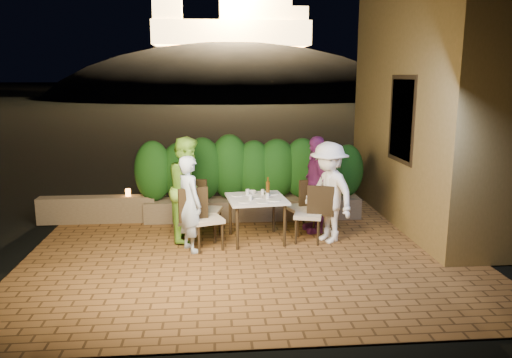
{
  "coord_description": "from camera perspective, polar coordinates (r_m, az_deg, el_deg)",
  "views": [
    {
      "loc": [
        -0.56,
        -7.15,
        2.77
      ],
      "look_at": [
        0.15,
        1.06,
        1.05
      ],
      "focal_mm": 35.0,
      "sensor_mm": 36.0,
      "label": 1
    }
  ],
  "objects": [
    {
      "name": "chair_left_back",
      "position": [
        8.58,
        -5.75,
        -3.46
      ],
      "size": [
        0.58,
        0.58,
        1.04
      ],
      "primitive_type": null,
      "rotation": [
        0.0,
        0.0,
        -0.23
      ],
      "color": "black",
      "rests_on": "ground"
    },
    {
      "name": "glass_sw",
      "position": [
        8.55,
        -0.98,
        -1.51
      ],
      "size": [
        0.06,
        0.06,
        0.11
      ],
      "primitive_type": "cylinder",
      "color": "silver",
      "rests_on": "dining_table"
    },
    {
      "name": "window_frame",
      "position": [
        9.31,
        16.43,
        6.57
      ],
      "size": [
        0.06,
        1.15,
        1.55
      ],
      "primitive_type": "cube",
      "color": "black",
      "rests_on": "building_wall"
    },
    {
      "name": "diner_blue",
      "position": [
        7.97,
        -7.56,
        -2.82
      ],
      "size": [
        0.6,
        0.67,
        1.55
      ],
      "primitive_type": "imported",
      "rotation": [
        0.0,
        0.0,
        2.07
      ],
      "color": "silver",
      "rests_on": "ground"
    },
    {
      "name": "fortress",
      "position": [
        67.64,
        -2.85,
        18.33
      ],
      "size": [
        26.0,
        8.0,
        8.0
      ],
      "primitive_type": null,
      "color": "#FFCC7A",
      "rests_on": "hill"
    },
    {
      "name": "glass_nw",
      "position": [
        8.22,
        -0.64,
        -2.09
      ],
      "size": [
        0.06,
        0.06,
        0.1
      ],
      "primitive_type": "cylinder",
      "color": "silver",
      "rests_on": "dining_table"
    },
    {
      "name": "planter",
      "position": [
        9.82,
        -0.3,
        -3.38
      ],
      "size": [
        4.2,
        0.55,
        0.4
      ],
      "primitive_type": "cube",
      "color": "brown",
      "rests_on": "ground"
    },
    {
      "name": "chair_right_back",
      "position": [
        8.92,
        5.06,
        -3.16
      ],
      "size": [
        0.56,
        0.56,
        0.95
      ],
      "primitive_type": null,
      "rotation": [
        0.0,
        0.0,
        3.48
      ],
      "color": "black",
      "rests_on": "ground"
    },
    {
      "name": "hill",
      "position": [
        67.54,
        -2.72,
        6.02
      ],
      "size": [
        52.0,
        40.0,
        22.0
      ],
      "primitive_type": "ellipsoid",
      "color": "black",
      "rests_on": "ground"
    },
    {
      "name": "diner_green",
      "position": [
        8.52,
        -7.73,
        -1.1
      ],
      "size": [
        0.73,
        0.91,
        1.77
      ],
      "primitive_type": "imported",
      "rotation": [
        0.0,
        0.0,
        1.5
      ],
      "color": "#8FDA44",
      "rests_on": "ground"
    },
    {
      "name": "glass_se",
      "position": [
        8.57,
        0.78,
        -1.51
      ],
      "size": [
        0.06,
        0.06,
        0.1
      ],
      "primitive_type": "cylinder",
      "color": "silver",
      "rests_on": "dining_table"
    },
    {
      "name": "diner_white",
      "position": [
        8.42,
        8.29,
        -1.53
      ],
      "size": [
        1.06,
        1.26,
        1.69
      ],
      "primitive_type": "imported",
      "rotation": [
        0.0,
        0.0,
        -1.09
      ],
      "color": "white",
      "rests_on": "ground"
    },
    {
      "name": "plate_front",
      "position": [
        8.08,
        0.76,
        -2.65
      ],
      "size": [
        0.2,
        0.2,
        0.01
      ],
      "primitive_type": "cylinder",
      "color": "white",
      "rests_on": "dining_table"
    },
    {
      "name": "plate_centre",
      "position": [
        8.39,
        0.1,
        -2.1
      ],
      "size": [
        0.2,
        0.2,
        0.01
      ],
      "primitive_type": "cylinder",
      "color": "white",
      "rests_on": "dining_table"
    },
    {
      "name": "hedge",
      "position": [
        9.65,
        -0.31,
        0.92
      ],
      "size": [
        4.0,
        0.7,
        1.1
      ],
      "primitive_type": null,
      "color": "#154111",
      "rests_on": "planter"
    },
    {
      "name": "window_pane",
      "position": [
        9.32,
        16.49,
        6.57
      ],
      "size": [
        0.08,
        1.0,
        1.4
      ],
      "primitive_type": "cube",
      "color": "black",
      "rests_on": "building_wall"
    },
    {
      "name": "plate_sw",
      "position": [
        8.54,
        -2.17,
        -1.87
      ],
      "size": [
        0.2,
        0.2,
        0.01
      ],
      "primitive_type": "cylinder",
      "color": "white",
      "rests_on": "dining_table"
    },
    {
      "name": "ground",
      "position": [
        7.69,
        -0.41,
        -9.47
      ],
      "size": [
        400.0,
        400.0,
        0.0
      ],
      "primitive_type": "plane",
      "color": "black",
      "rests_on": "ground"
    },
    {
      "name": "chair_right_front",
      "position": [
        8.45,
        5.97,
        -3.96
      ],
      "size": [
        0.55,
        0.55,
        0.97
      ],
      "primitive_type": null,
      "rotation": [
        0.0,
        0.0,
        2.88
      ],
      "color": "black",
      "rests_on": "ground"
    },
    {
      "name": "parapet_lamp",
      "position": [
        9.84,
        -14.42,
        -1.51
      ],
      "size": [
        0.1,
        0.1,
        0.14
      ],
      "primitive_type": "cylinder",
      "color": "orange",
      "rests_on": "parapet"
    },
    {
      "name": "plate_ne",
      "position": [
        8.23,
        2.02,
        -2.39
      ],
      "size": [
        0.24,
        0.24,
        0.01
      ],
      "primitive_type": "cylinder",
      "color": "white",
      "rests_on": "dining_table"
    },
    {
      "name": "terrace_floor",
      "position": [
        8.18,
        -0.69,
        -8.56
      ],
      "size": [
        7.0,
        6.0,
        0.15
      ],
      "primitive_type": "cube",
      "color": "brown",
      "rests_on": "ground"
    },
    {
      "name": "diner_purple",
      "position": [
        8.95,
        6.89,
        -0.59
      ],
      "size": [
        0.53,
        1.06,
        1.73
      ],
      "primitive_type": "imported",
      "rotation": [
        0.0,
        0.0,
        -1.46
      ],
      "color": "#6A2360",
      "rests_on": "ground"
    },
    {
      "name": "glass_ne",
      "position": [
        8.29,
        1.33,
        -1.96
      ],
      "size": [
        0.06,
        0.06,
        0.1
      ],
      "primitive_type": "cylinder",
      "color": "silver",
      "rests_on": "dining_table"
    },
    {
      "name": "bowl",
      "position": [
        8.69,
        -0.55,
        -1.51
      ],
      "size": [
        0.18,
        0.18,
        0.04
      ],
      "primitive_type": "imported",
      "rotation": [
        0.0,
        0.0,
        0.01
      ],
      "color": "white",
      "rests_on": "dining_table"
    },
    {
      "name": "beer_bottle",
      "position": [
        8.46,
        1.36,
        -0.88
      ],
      "size": [
        0.06,
        0.06,
        0.33
      ],
      "primitive_type": null,
      "color": "#4E300D",
      "rests_on": "dining_table"
    },
    {
      "name": "dining_table",
      "position": [
        8.49,
        0.06,
        -4.6
      ],
      "size": [
        1.05,
        1.05,
        0.75
      ],
      "primitive_type": null,
      "rotation": [
        0.0,
        0.0,
        0.11
      ],
      "color": "white",
      "rests_on": "ground"
    },
    {
      "name": "chair_left_front",
      "position": [
        8.09,
        -5.66,
        -4.45
      ],
      "size": [
        0.61,
        0.61,
        1.03
      ],
      "primitive_type": null,
      "rotation": [
        0.0,
        0.0,
        0.33
      ],
      "color": "black",
      "rests_on": "ground"
    },
    {
      "name": "plate_nw",
      "position": [
        8.11,
        -1.33,
        -2.6
      ],
      "size": [
        0.2,
        0.2,
        0.01
      ],
      "primitive_type": "cylinder",
      "color": "white",
      "rests_on": "dining_table"
    },
    {
      "name": "building_wall",
      "position": [
        10.05,
        19.82,
        9.57
      ],
      "size": [
        1.6,
        5.0,
        5.0
      ],
      "primitive_type": "cube",
      "color": "olive",
      "rests_on": "ground"
    },
    {
      "name": "plate_se",
      "position": [
        8.65,
        1.74,
        -1.67
      ],
      "size": [
        0.24,
        0.24,
        0.01
      ],
      "primitive_type": "cylinder",
      "color": "white",
      "rests_on": "dining_table"
    },
    {
      "name": "parapet",
      "position": [
        10.03,
        -17.68,
        -3.33
      ],
      "size": [
        2.2,
        0.3,
        0.5
      ],
      "primitive_type": "cube",
      "color": "brown",
      "rests_on": "ground"
    }
  ]
}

